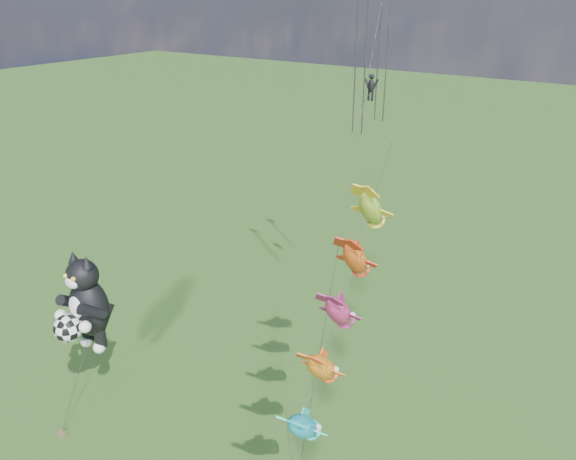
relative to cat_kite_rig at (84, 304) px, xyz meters
The scene contains 3 objects.
cat_kite_rig is the anchor object (origin of this frame).
fish_windsock_rig 14.63m from the cat_kite_rig, ahead, with size 2.24×15.88×16.48m.
parafoil_rig 21.24m from the cat_kite_rig, 59.36° to the left, with size 4.91×17.00×25.56m.
Camera 1 is at (21.21, -12.95, 23.44)m, focal length 35.00 mm.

